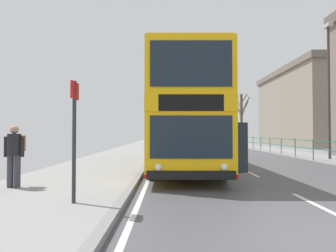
{
  "coord_description": "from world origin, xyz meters",
  "views": [
    {
      "loc": [
        -3.28,
        -3.94,
        1.59
      ],
      "look_at": [
        -3.26,
        7.0,
        1.86
      ],
      "focal_mm": 30.72,
      "sensor_mm": 36.0,
      "label": 1
    }
  ],
  "objects_px": {
    "double_decker_bus_main": "(181,118)",
    "street_lamp_far_side": "(328,80)",
    "bus_stop_sign_near": "(74,127)",
    "bare_tree_far_00": "(241,118)",
    "pedestrian_with_backpack": "(14,151)",
    "background_building_01": "(323,107)"
  },
  "relations": [
    {
      "from": "bus_stop_sign_near",
      "to": "bare_tree_far_00",
      "type": "xyz_separation_m",
      "value": [
        10.62,
        27.67,
        1.67
      ]
    },
    {
      "from": "bus_stop_sign_near",
      "to": "double_decker_bus_main",
      "type": "bearing_deg",
      "value": 70.37
    },
    {
      "from": "double_decker_bus_main",
      "to": "background_building_01",
      "type": "height_order",
      "value": "background_building_01"
    },
    {
      "from": "street_lamp_far_side",
      "to": "bus_stop_sign_near",
      "type": "bearing_deg",
      "value": -137.55
    },
    {
      "from": "bare_tree_far_00",
      "to": "street_lamp_far_side",
      "type": "bearing_deg",
      "value": -88.79
    },
    {
      "from": "double_decker_bus_main",
      "to": "bus_stop_sign_near",
      "type": "height_order",
      "value": "double_decker_bus_main"
    },
    {
      "from": "street_lamp_far_side",
      "to": "bare_tree_far_00",
      "type": "bearing_deg",
      "value": 91.21
    },
    {
      "from": "bare_tree_far_00",
      "to": "background_building_01",
      "type": "bearing_deg",
      "value": 13.44
    },
    {
      "from": "street_lamp_far_side",
      "to": "bare_tree_far_00",
      "type": "relative_size",
      "value": 1.27
    },
    {
      "from": "double_decker_bus_main",
      "to": "pedestrian_with_backpack",
      "type": "relative_size",
      "value": 6.78
    },
    {
      "from": "bus_stop_sign_near",
      "to": "bare_tree_far_00",
      "type": "height_order",
      "value": "bare_tree_far_00"
    },
    {
      "from": "double_decker_bus_main",
      "to": "bare_tree_far_00",
      "type": "distance_m",
      "value": 21.91
    },
    {
      "from": "double_decker_bus_main",
      "to": "street_lamp_far_side",
      "type": "bearing_deg",
      "value": 18.15
    },
    {
      "from": "street_lamp_far_side",
      "to": "bare_tree_far_00",
      "type": "distance_m",
      "value": 17.66
    },
    {
      "from": "bus_stop_sign_near",
      "to": "street_lamp_far_side",
      "type": "bearing_deg",
      "value": 42.45
    },
    {
      "from": "double_decker_bus_main",
      "to": "bare_tree_far_00",
      "type": "height_order",
      "value": "bare_tree_far_00"
    },
    {
      "from": "bus_stop_sign_near",
      "to": "background_building_01",
      "type": "height_order",
      "value": "background_building_01"
    },
    {
      "from": "double_decker_bus_main",
      "to": "background_building_01",
      "type": "relative_size",
      "value": 0.65
    },
    {
      "from": "bare_tree_far_00",
      "to": "background_building_01",
      "type": "relative_size",
      "value": 0.35
    },
    {
      "from": "double_decker_bus_main",
      "to": "bus_stop_sign_near",
      "type": "distance_m",
      "value": 7.78
    },
    {
      "from": "bus_stop_sign_near",
      "to": "street_lamp_far_side",
      "type": "height_order",
      "value": "street_lamp_far_side"
    },
    {
      "from": "pedestrian_with_backpack",
      "to": "bus_stop_sign_near",
      "type": "distance_m",
      "value": 2.82
    }
  ]
}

